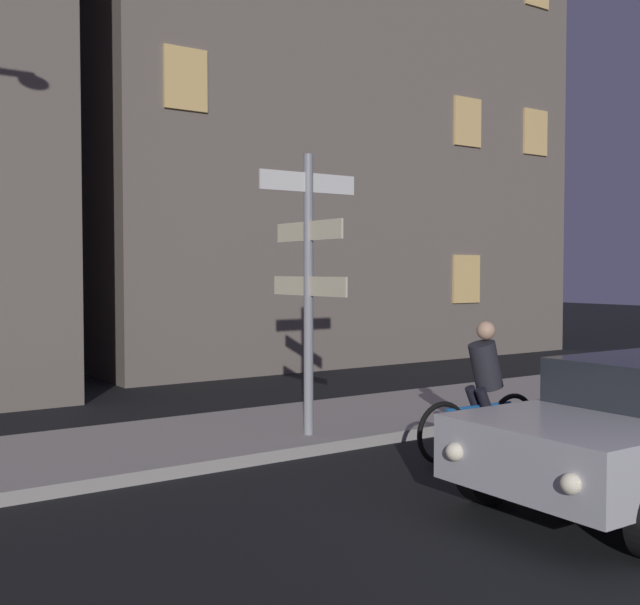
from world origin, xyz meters
The scene contains 4 objects.
sidewalk_kerb centered at (0.00, 7.14, 0.07)m, with size 40.00×2.60×0.14m, color #9E9991.
signpost centered at (0.52, 6.37, 2.18)m, with size 1.40×1.61×3.51m.
cyclist centered at (1.85, 4.68, 0.75)m, with size 1.82×0.34×1.61m.
building_right_block centered at (6.60, 15.71, 9.32)m, with size 12.66×7.02×18.64m.
Camera 1 is at (-4.78, -1.64, 2.19)m, focal length 43.17 mm.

